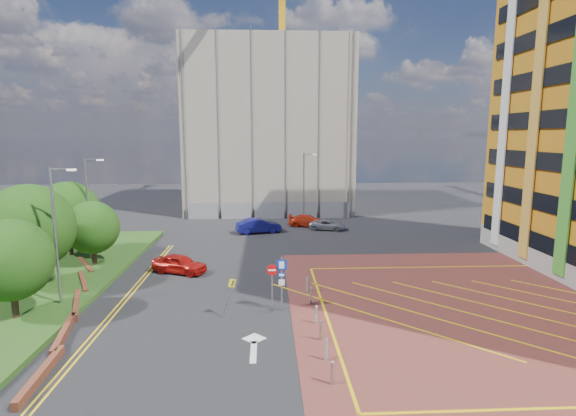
{
  "coord_description": "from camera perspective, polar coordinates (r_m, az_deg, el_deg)",
  "views": [
    {
      "loc": [
        -0.32,
        -23.8,
        10.1
      ],
      "look_at": [
        0.95,
        2.76,
        5.75
      ],
      "focal_mm": 28.0,
      "sensor_mm": 36.0,
      "label": 1
    }
  ],
  "objects": [
    {
      "name": "grass_bed",
      "position": [
        36.05,
        -32.34,
        -8.21
      ],
      "size": [
        14.0,
        32.0,
        0.3
      ],
      "primitive_type": "cube",
      "color": "#214C18",
      "rests_on": "ground"
    },
    {
      "name": "sign_cluster",
      "position": [
        26.1,
        -1.27,
        -8.9
      ],
      "size": [
        1.17,
        0.12,
        3.2
      ],
      "color": "#9EA0A8",
      "rests_on": "ground"
    },
    {
      "name": "tree_b",
      "position": [
        33.08,
        -30.02,
        -2.18
      ],
      "size": [
        5.6,
        5.6,
        6.74
      ],
      "color": "#3D2B1C",
      "rests_on": "grass_bed"
    },
    {
      "name": "warning_sign",
      "position": [
        25.51,
        -7.41,
        -10.66
      ],
      "size": [
        0.82,
        0.43,
        2.24
      ],
      "color": "#9EA0A8",
      "rests_on": "ground"
    },
    {
      "name": "forecourt",
      "position": [
        29.55,
        27.06,
        -11.73
      ],
      "size": [
        26.0,
        26.0,
        0.02
      ],
      "primitive_type": "cube",
      "color": "brown",
      "rests_on": "ground"
    },
    {
      "name": "tree_c",
      "position": [
        36.93,
        -23.61,
        -2.28
      ],
      "size": [
        4.0,
        4.0,
        4.9
      ],
      "color": "#3D2B1C",
      "rests_on": "grass_bed"
    },
    {
      "name": "ground",
      "position": [
        25.86,
        -1.87,
        -13.71
      ],
      "size": [
        140.0,
        140.0,
        0.0
      ],
      "primitive_type": "plane",
      "color": "black",
      "rests_on": "ground"
    },
    {
      "name": "tree_d",
      "position": [
        40.68,
        -26.14,
        -0.48
      ],
      "size": [
        5.0,
        5.0,
        6.08
      ],
      "color": "#3D2B1C",
      "rests_on": "grass_bed"
    },
    {
      "name": "car_silver_back",
      "position": [
        48.37,
        5.03,
        -2.15
      ],
      "size": [
        4.18,
        2.71,
        1.07
      ],
      "primitive_type": "imported",
      "rotation": [
        0.0,
        0.0,
        1.31
      ],
      "color": "#9D9EA4",
      "rests_on": "ground"
    },
    {
      "name": "car_blue_back",
      "position": [
        46.71,
        -3.75,
        -2.26
      ],
      "size": [
        4.9,
        2.66,
        1.53
      ],
      "primitive_type": "imported",
      "rotation": [
        0.0,
        0.0,
        1.81
      ],
      "color": "navy",
      "rests_on": "ground"
    },
    {
      "name": "tower_crane",
      "position": [
        65.21,
        -0.68,
        23.26
      ],
      "size": [
        1.6,
        35.0,
        35.4
      ],
      "color": "#F3A815",
      "rests_on": "ground"
    },
    {
      "name": "construction_fence",
      "position": [
        54.58,
        -1.32,
        -0.31
      ],
      "size": [
        21.6,
        0.06,
        2.0
      ],
      "primitive_type": "cube",
      "color": "gray",
      "rests_on": "ground"
    },
    {
      "name": "car_red_back",
      "position": [
        50.0,
        2.55,
        -1.63
      ],
      "size": [
        4.68,
        2.77,
        1.27
      ],
      "primitive_type": "imported",
      "rotation": [
        0.0,
        0.0,
        1.33
      ],
      "color": "red",
      "rests_on": "ground"
    },
    {
      "name": "lamp_back",
      "position": [
        52.31,
        2.1,
        2.98
      ],
      "size": [
        1.53,
        0.16,
        8.0
      ],
      "color": "#9EA0A8",
      "rests_on": "ground"
    },
    {
      "name": "retaining_wall",
      "position": [
        29.93,
        -25.62,
        -10.98
      ],
      "size": [
        6.06,
        20.33,
        0.4
      ],
      "color": "brown",
      "rests_on": "ground"
    },
    {
      "name": "lamp_left_near",
      "position": [
        29.01,
        -27.36,
        -2.57
      ],
      "size": [
        1.53,
        0.16,
        8.0
      ],
      "color": "#9EA0A8",
      "rests_on": "grass_bed"
    },
    {
      "name": "car_red_left",
      "position": [
        34.28,
        -13.62,
        -6.89
      ],
      "size": [
        4.43,
        3.09,
        1.4
      ],
      "primitive_type": "imported",
      "rotation": [
        0.0,
        0.0,
        1.18
      ],
      "color": "#AD130E",
      "rests_on": "ground"
    },
    {
      "name": "tree_a",
      "position": [
        28.24,
        -31.79,
        -5.65
      ],
      "size": [
        4.4,
        4.4,
        5.41
      ],
      "color": "#3D2B1C",
      "rests_on": "grass_bed"
    },
    {
      "name": "construction_building",
      "position": [
        63.81,
        -2.49,
        10.09
      ],
      "size": [
        21.2,
        19.2,
        22.0
      ],
      "primitive_type": "cube",
      "color": "#B6A795",
      "rests_on": "ground"
    },
    {
      "name": "bollard_row",
      "position": [
        24.28,
        3.79,
        -14.1
      ],
      "size": [
        0.14,
        11.14,
        0.9
      ],
      "color": "#9EA0A8",
      "rests_on": "forecourt"
    },
    {
      "name": "lamp_left_far",
      "position": [
        38.86,
        -23.99,
        0.44
      ],
      "size": [
        1.53,
        0.16,
        8.0
      ],
      "color": "#9EA0A8",
      "rests_on": "grass_bed"
    }
  ]
}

